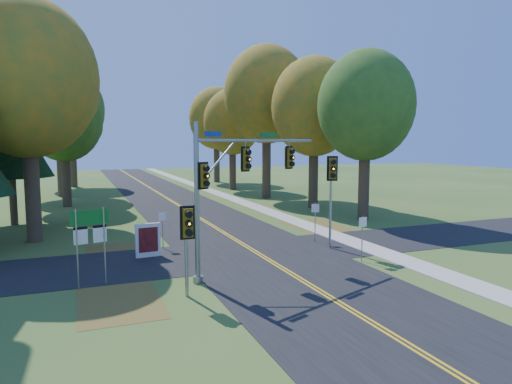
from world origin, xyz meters
name	(u,v)px	position (x,y,z in m)	size (l,w,h in m)	color
ground	(271,261)	(0.00, 0.00, 0.00)	(160.00, 160.00, 0.00)	#2C521D
road_main	(271,261)	(0.00, 0.00, 0.01)	(8.00, 160.00, 0.02)	black
road_cross	(256,252)	(0.00, 2.00, 0.01)	(60.00, 6.00, 0.02)	black
centerline_left	(269,261)	(-0.10, 0.00, 0.03)	(0.10, 160.00, 0.01)	gold
centerline_right	(272,261)	(0.10, 0.00, 0.03)	(0.10, 160.00, 0.01)	gold
sidewalk_east	(375,250)	(6.20, 0.00, 0.03)	(1.60, 160.00, 0.06)	#9E998E
leaf_patch_w_near	(127,255)	(-6.50, 4.00, 0.01)	(4.00, 6.00, 0.00)	brown
leaf_patch_e	(328,230)	(6.80, 6.00, 0.01)	(3.50, 8.00, 0.00)	brown
leaf_patch_w_far	(119,300)	(-7.50, -3.00, 0.01)	(3.00, 5.00, 0.00)	brown
tree_w_a	(28,79)	(-11.13, 9.38, 9.49)	(8.00, 8.00, 14.15)	#38281C
tree_e_a	(366,106)	(11.57, 8.77, 8.53)	(7.20, 7.20, 12.73)	#38281C
tree_w_b	(27,78)	(-11.72, 16.29, 10.37)	(8.60, 8.60, 15.38)	#38281C
tree_e_b	(315,107)	(10.97, 15.58, 8.90)	(7.60, 7.60, 13.33)	#38281C
tree_w_c	(64,119)	(-9.54, 24.47, 7.94)	(6.80, 6.80, 11.91)	#38281C
tree_e_c	(267,95)	(9.88, 23.69, 10.66)	(8.80, 8.80, 15.79)	#38281C
tree_w_d	(59,105)	(-10.13, 33.18, 9.78)	(8.20, 8.20, 14.56)	#38281C
tree_e_d	(233,122)	(9.26, 32.87, 8.24)	(7.00, 7.00, 12.32)	#38281C
tree_w_e	(71,109)	(-8.92, 44.09, 10.07)	(8.40, 8.40, 14.97)	#38281C
tree_e_e	(217,119)	(10.47, 43.58, 9.19)	(7.80, 7.80, 13.74)	#38281C
pine_c	(6,87)	(-13.00, 16.00, 9.69)	(5.60, 5.60, 20.56)	#38281C
traffic_mast	(231,178)	(-2.48, -1.37, 4.33)	(6.94, 3.06, 6.73)	gray
east_signal_pole	(332,179)	(4.13, 1.16, 3.90)	(0.58, 0.69, 5.14)	#94969D
ped_signal_pole	(187,230)	(-5.02, -3.72, 2.64)	(0.56, 0.65, 3.55)	gray
route_sign_cluster	(90,232)	(-8.36, -0.95, 2.30)	(1.49, 0.40, 3.26)	gray
info_kiosk	(148,240)	(-5.50, 3.11, 0.87)	(1.28, 0.29, 1.75)	silver
reg_sign_e_north	(315,215)	(4.20, 3.06, 1.61)	(0.42, 0.22, 2.35)	gray
reg_sign_e_south	(363,230)	(4.20, -1.68, 1.57)	(0.44, 0.07, 2.29)	gray
reg_sign_w	(163,223)	(-4.46, 4.69, 1.43)	(0.40, 0.06, 2.09)	gray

